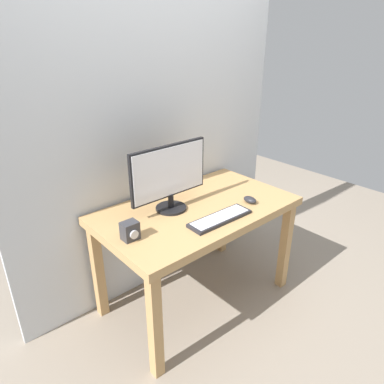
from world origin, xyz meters
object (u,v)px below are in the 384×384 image
at_px(desk, 197,219).
at_px(mouse, 250,200).
at_px(monitor, 169,176).
at_px(audio_controller, 130,231).
at_px(keyboard_primary, 220,218).

xyz_separation_m(desk, mouse, (0.31, -0.19, 0.11)).
distance_m(monitor, audio_controller, 0.46).
xyz_separation_m(keyboard_primary, audio_controller, (-0.53, 0.17, 0.04)).
distance_m(monitor, keyboard_primary, 0.41).
height_order(keyboard_primary, audio_controller, audio_controller).
bearing_deg(desk, monitor, 147.76).
relative_size(mouse, audio_controller, 0.95).
distance_m(monitor, mouse, 0.58).
bearing_deg(audio_controller, keyboard_primary, -18.32).
xyz_separation_m(keyboard_primary, mouse, (0.32, 0.04, 0.01)).
relative_size(monitor, mouse, 5.61).
relative_size(keyboard_primary, audio_controller, 4.13).
bearing_deg(audio_controller, monitor, 20.36).
relative_size(desk, audio_controller, 12.41).
height_order(mouse, audio_controller, audio_controller).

